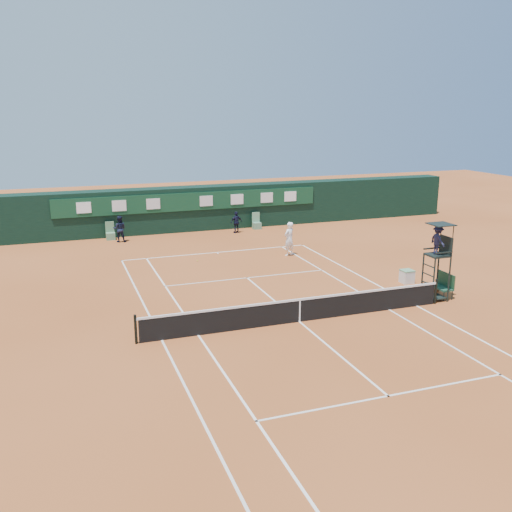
{
  "coord_description": "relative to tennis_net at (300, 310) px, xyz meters",
  "views": [
    {
      "loc": [
        -8.78,
        -19.36,
        8.2
      ],
      "look_at": [
        0.33,
        6.0,
        1.2
      ],
      "focal_mm": 40.0,
      "sensor_mm": 36.0,
      "label": 1
    }
  ],
  "objects": [
    {
      "name": "ball_kid_left",
      "position": [
        -5.0,
        16.61,
        0.33
      ],
      "size": [
        0.95,
        0.83,
        1.67
      ],
      "primitive_type": "imported",
      "rotation": [
        0.0,
        0.0,
        2.87
      ],
      "color": "black",
      "rests_on": "ground"
    },
    {
      "name": "tennis_net",
      "position": [
        0.0,
        0.0,
        0.0
      ],
      "size": [
        12.9,
        0.1,
        1.1
      ],
      "color": "black",
      "rests_on": "ground"
    },
    {
      "name": "player_bench",
      "position": [
        7.31,
        0.72,
        0.09
      ],
      "size": [
        0.56,
        1.2,
        1.1
      ],
      "color": "#1B4430",
      "rests_on": "ground"
    },
    {
      "name": "tennis_ball",
      "position": [
        -1.55,
        10.35,
        -0.47
      ],
      "size": [
        0.07,
        0.07,
        0.07
      ],
      "primitive_type": "sphere",
      "color": "gold",
      "rests_on": "ground"
    },
    {
      "name": "umpire_chair",
      "position": [
        6.67,
        0.44,
        1.95
      ],
      "size": [
        0.96,
        0.95,
        3.42
      ],
      "color": "black",
      "rests_on": "ground"
    },
    {
      "name": "tennis_bag",
      "position": [
        7.4,
        1.67,
        -0.37
      ],
      "size": [
        0.47,
        0.8,
        0.28
      ],
      "primitive_type": "cube",
      "rotation": [
        0.0,
        0.0,
        0.21
      ],
      "color": "black",
      "rests_on": "ground"
    },
    {
      "name": "cooler",
      "position": [
        7.02,
        3.02,
        -0.18
      ],
      "size": [
        0.57,
        0.57,
        0.65
      ],
      "color": "silver",
      "rests_on": "ground"
    },
    {
      "name": "back_wall",
      "position": [
        0.0,
        18.74,
        1.0
      ],
      "size": [
        40.0,
        1.65,
        3.0
      ],
      "color": "black",
      "rests_on": "ground"
    },
    {
      "name": "linesman_chair_left",
      "position": [
        -5.5,
        17.48,
        -0.19
      ],
      "size": [
        0.55,
        0.5,
        1.15
      ],
      "color": "#5C8D67",
      "rests_on": "ground"
    },
    {
      "name": "linesman_chair_right",
      "position": [
        4.5,
        17.48,
        -0.19
      ],
      "size": [
        0.55,
        0.5,
        1.15
      ],
      "color": "#598868",
      "rests_on": "ground"
    },
    {
      "name": "court_lines",
      "position": [
        0.0,
        0.0,
        -0.5
      ],
      "size": [
        11.05,
        23.85,
        0.01
      ],
      "color": "white",
      "rests_on": "ground"
    },
    {
      "name": "ground",
      "position": [
        0.0,
        0.0,
        -0.51
      ],
      "size": [
        90.0,
        90.0,
        0.0
      ],
      "primitive_type": "plane",
      "color": "#B15929",
      "rests_on": "ground"
    },
    {
      "name": "player",
      "position": [
        3.71,
        9.82,
        0.47
      ],
      "size": [
        0.85,
        0.74,
        1.96
      ],
      "primitive_type": "imported",
      "rotation": [
        0.0,
        0.0,
        3.6
      ],
      "color": "white",
      "rests_on": "ground"
    },
    {
      "name": "ball_kid_right",
      "position": [
        2.76,
        16.69,
        0.22
      ],
      "size": [
        0.91,
        0.5,
        1.46
      ],
      "primitive_type": "imported",
      "rotation": [
        0.0,
        0.0,
        3.32
      ],
      "color": "black",
      "rests_on": "ground"
    }
  ]
}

